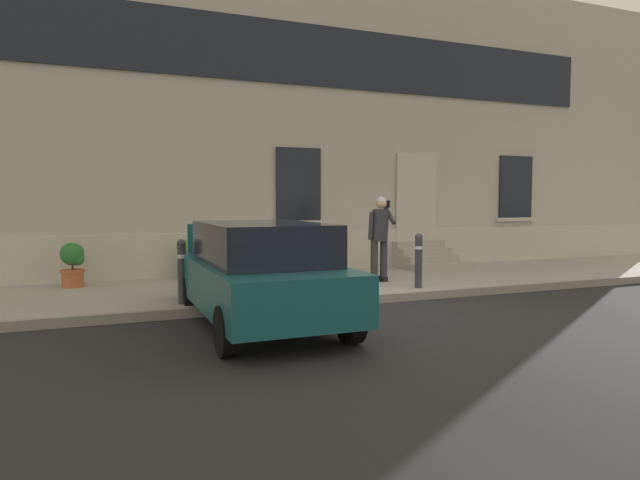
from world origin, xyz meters
name	(u,v)px	position (x,y,z in m)	size (l,w,h in m)	color
ground_plane	(387,314)	(0.00, 0.00, 0.00)	(80.00, 80.00, 0.00)	#232326
sidewalk	(321,285)	(0.00, 2.80, 0.07)	(24.00, 3.60, 0.15)	#99968E
curb_edge	(361,300)	(0.00, 0.94, 0.07)	(24.00, 0.12, 0.15)	gray
building_facade	(283,122)	(0.01, 5.29, 3.73)	(24.00, 1.52, 7.50)	#B2AD9E
entrance_stoop	(425,258)	(3.34, 4.12, 0.39)	(1.40, 1.28, 0.64)	#9E998E
hatchback_car_teal	(260,272)	(-2.10, -0.03, 0.79)	(1.81, 4.07, 1.50)	#165156
bollard_near_person	(419,258)	(1.42, 1.35, 0.71)	(0.15, 0.15, 1.04)	#333338
bollard_far_left	(182,269)	(-3.01, 1.35, 0.71)	(0.15, 0.15, 1.04)	#333338
person_on_phone	(380,233)	(1.08, 2.29, 1.15)	(0.51, 0.48, 1.75)	#2D2D33
planter_terracotta	(73,264)	(-4.71, 3.91, 0.61)	(0.44, 0.44, 0.86)	#B25B38
planter_charcoal	(190,258)	(-2.45, 4.17, 0.61)	(0.44, 0.44, 0.86)	#2D2D30
planter_olive	(290,254)	(-0.19, 4.21, 0.61)	(0.44, 0.44, 0.86)	#606B38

